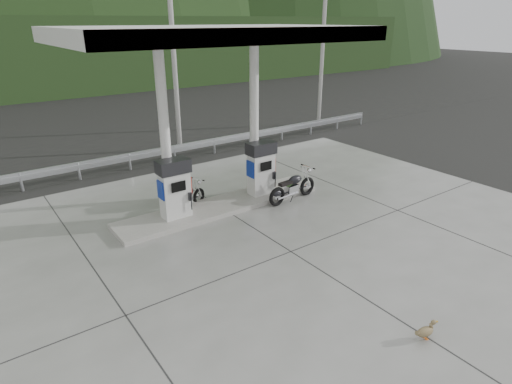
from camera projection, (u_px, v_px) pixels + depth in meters
ground at (268, 238)px, 12.10m from camera, size 160.00×160.00×0.00m
forecourt_apron at (268, 237)px, 12.09m from camera, size 18.00×14.00×0.02m
pump_island at (222, 206)px, 13.94m from camera, size 7.00×1.40×0.15m
gas_pump_left at (175, 189)px, 12.70m from camera, size 0.95×0.55×1.80m
gas_pump_right at (261, 168)px, 14.44m from camera, size 0.95×0.55×1.80m
canopy_column_left at (165, 133)px, 12.40m from camera, size 0.30×0.30×5.00m
canopy_column_right at (254, 119)px, 14.14m from camera, size 0.30×0.30×5.00m
canopy_roof at (216, 34)px, 11.96m from camera, size 8.50×5.00×0.40m
guardrail at (152, 149)px, 17.84m from camera, size 26.00×0.16×1.42m
road at (124, 147)px, 20.73m from camera, size 60.00×7.00×0.01m
utility_pole_b at (174, 62)px, 18.81m from camera, size 0.22×0.22×8.00m
utility_pole_c at (322, 53)px, 23.71m from camera, size 0.22×0.22×8.00m
tree_band at (36, 57)px, 33.49m from camera, size 80.00×6.00×6.00m
motorcycle_left at (187, 199)px, 13.67m from camera, size 1.71×1.12×0.78m
motorcycle_right at (293, 187)px, 14.40m from camera, size 2.00×0.78×0.93m
duck at (425, 332)px, 8.18m from camera, size 0.47×0.22×0.33m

